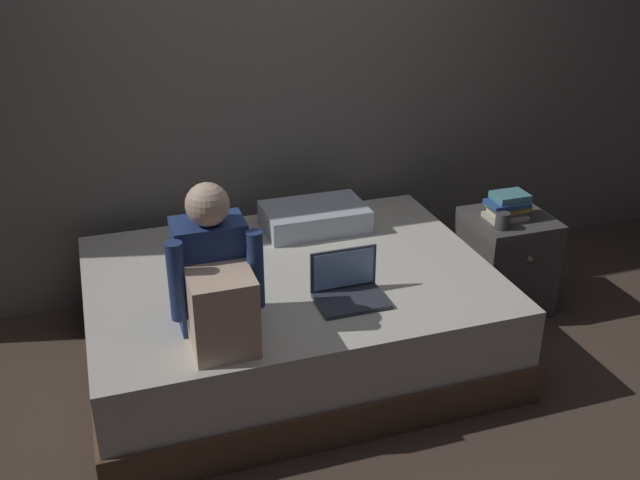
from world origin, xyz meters
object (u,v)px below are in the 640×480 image
(nightstand, at_px, (505,262))
(pillow, at_px, (314,217))
(bed, at_px, (291,314))
(person_sitting, at_px, (215,280))
(book_stack, at_px, (508,206))
(laptop, at_px, (348,288))
(mug, at_px, (502,221))

(nightstand, bearing_deg, pillow, 161.23)
(bed, relative_size, person_sitting, 3.05)
(nightstand, bearing_deg, person_sitting, -163.06)
(nightstand, distance_m, pillow, 1.12)
(bed, bearing_deg, book_stack, 4.20)
(nightstand, distance_m, person_sitting, 1.87)
(laptop, relative_size, book_stack, 1.37)
(nightstand, height_order, pillow, pillow)
(bed, bearing_deg, nightstand, 4.46)
(person_sitting, height_order, pillow, person_sitting)
(nightstand, xyz_separation_m, book_stack, (-0.03, -0.01, 0.35))
(book_stack, bearing_deg, bed, -175.80)
(nightstand, relative_size, person_sitting, 0.86)
(bed, relative_size, laptop, 6.25)
(pillow, distance_m, mug, 1.01)
(pillow, distance_m, book_stack, 1.06)
(laptop, bearing_deg, book_stack, 21.57)
(person_sitting, bearing_deg, nightstand, 16.94)
(book_stack, bearing_deg, pillow, 160.20)
(person_sitting, distance_m, mug, 1.67)
(nightstand, bearing_deg, laptop, -158.66)
(person_sitting, height_order, laptop, person_sitting)
(mug, bearing_deg, pillow, 152.40)
(person_sitting, distance_m, book_stack, 1.79)
(nightstand, relative_size, mug, 6.23)
(laptop, height_order, pillow, laptop)
(nightstand, relative_size, pillow, 1.00)
(pillow, relative_size, mug, 6.22)
(bed, xyz_separation_m, person_sitting, (-0.44, -0.43, 0.50))
(laptop, bearing_deg, person_sitting, -171.48)
(pillow, xyz_separation_m, book_stack, (0.99, -0.36, 0.08))
(book_stack, bearing_deg, nightstand, 13.83)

